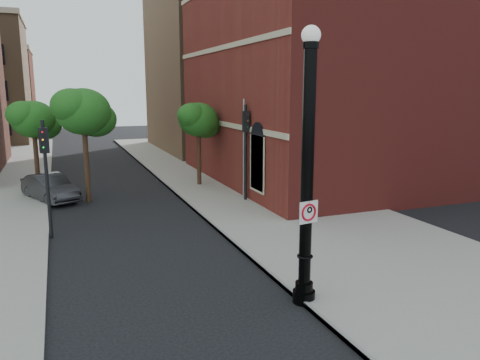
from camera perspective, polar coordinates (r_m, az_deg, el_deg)
name	(u,v)px	position (r m, az deg, el deg)	size (l,w,h in m)	color
ground	(218,307)	(12.09, -2.70, -15.25)	(120.00, 120.00, 0.00)	black
sidewalk_right	(269,199)	(22.99, 3.50, -2.30)	(8.00, 60.00, 0.12)	gray
curb_edge	(191,206)	(21.67, -6.04, -3.14)	(0.10, 60.00, 0.14)	gray
brick_wall_building	(389,74)	(31.11, 17.73, 12.19)	(22.30, 16.30, 12.50)	maroon
bg_building_tan_b	(277,71)	(44.76, 4.53, 13.11)	(22.00, 14.00, 14.00)	#89694A
lamppost	(307,182)	(11.47, 8.17, -0.22)	(0.57, 0.57, 6.79)	black
no_parking_sign	(309,212)	(11.47, 8.37, -3.88)	(0.55, 0.13, 0.55)	white
parked_car	(50,188)	(24.49, -22.12, -0.87)	(1.37, 3.92, 1.29)	#2B2B2F
traffic_signal_left	(45,160)	(17.91, -22.66, 2.30)	(0.34, 0.38, 4.30)	black
traffic_signal_right	(246,137)	(22.06, 0.70, 5.24)	(0.33, 0.40, 4.64)	black
utility_pole	(244,151)	(22.34, 0.48, 3.57)	(0.10, 0.10, 4.90)	#999999
street_tree_a	(84,113)	(23.13, -18.47, 7.77)	(3.00, 2.71, 5.40)	black
street_tree_b	(34,120)	(26.56, -23.82, 6.67)	(2.65, 2.39, 4.77)	black
street_tree_c	(199,121)	(25.85, -5.06, 7.21)	(2.57, 2.32, 4.63)	black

